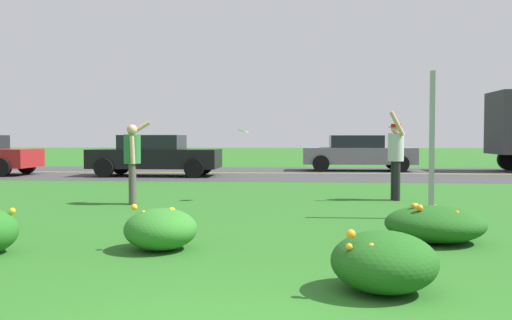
{
  "coord_description": "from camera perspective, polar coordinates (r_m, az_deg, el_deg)",
  "views": [
    {
      "loc": [
        0.26,
        -3.03,
        1.37
      ],
      "look_at": [
        -0.65,
        8.27,
        0.91
      ],
      "focal_mm": 38.9,
      "sensor_mm": 36.0,
      "label": 1
    }
  ],
  "objects": [
    {
      "name": "car_gray_center_right",
      "position": [
        23.04,
        10.41,
        0.74
      ],
      "size": [
        4.5,
        2.0,
        1.45
      ],
      "color": "slate",
      "rests_on": "ground"
    },
    {
      "name": "highway_center_stripe",
      "position": [
        21.11,
        3.88,
        -1.36
      ],
      "size": [
        120.0,
        0.16,
        0.0
      ],
      "primitive_type": "cube",
      "color": "yellow",
      "rests_on": "ground"
    },
    {
      "name": "daylily_clump_front_left",
      "position": [
        5.11,
        13.03,
        -10.14
      ],
      "size": [
        0.94,
        0.96,
        0.59
      ],
      "color": "#1E5619",
      "rests_on": "ground"
    },
    {
      "name": "car_black_center_left",
      "position": [
        19.9,
        -10.36,
        0.49
      ],
      "size": [
        4.5,
        2.0,
        1.45
      ],
      "color": "black",
      "rests_on": "ground"
    },
    {
      "name": "sign_post_near_path",
      "position": [
        9.72,
        17.63,
        1.47
      ],
      "size": [
        0.07,
        0.1,
        2.48
      ],
      "color": "#93969B",
      "rests_on": "ground"
    },
    {
      "name": "daylily_clump_mid_right",
      "position": [
        7.67,
        17.92,
        -6.26
      ],
      "size": [
        1.3,
        1.2,
        0.52
      ],
      "color": "#1E5619",
      "rests_on": "ground"
    },
    {
      "name": "person_thrower_green_shirt",
      "position": [
        11.6,
        -12.59,
        0.37
      ],
      "size": [
        0.53,
        0.55,
        1.72
      ],
      "color": "#287038",
      "rests_on": "ground"
    },
    {
      "name": "highway_strip",
      "position": [
        21.11,
        3.88,
        -1.37
      ],
      "size": [
        120.0,
        8.21,
        0.01
      ],
      "primitive_type": "cube",
      "color": "#38383A",
      "rests_on": "ground"
    },
    {
      "name": "frisbee_white",
      "position": [
        11.89,
        -1.31,
        2.98
      ],
      "size": [
        0.23,
        0.23,
        0.09
      ],
      "color": "white"
    },
    {
      "name": "ground_plane",
      "position": [
        12.13,
        3.35,
        -4.15
      ],
      "size": [
        120.0,
        120.0,
        0.0
      ],
      "primitive_type": "plane",
      "color": "#26601E"
    },
    {
      "name": "daylily_clump_mid_left",
      "position": [
        6.89,
        -9.77,
        -7.02
      ],
      "size": [
        0.89,
        0.92,
        0.57
      ],
      "color": "#2D7526",
      "rests_on": "ground"
    },
    {
      "name": "person_catcher_red_cap_gray_shirt",
      "position": [
        12.41,
        14.17,
        0.67
      ],
      "size": [
        0.36,
        0.53,
        1.94
      ],
      "color": "#B2B2B7",
      "rests_on": "ground"
    }
  ]
}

